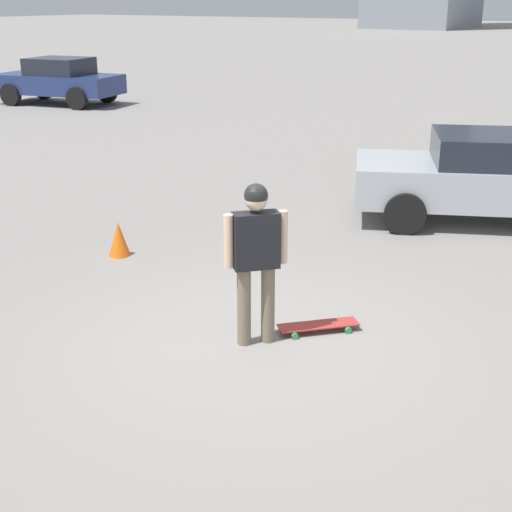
% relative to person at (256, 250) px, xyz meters
% --- Properties ---
extents(ground_plane, '(220.00, 220.00, 0.00)m').
position_rel_person_xyz_m(ground_plane, '(0.00, 0.00, -1.02)').
color(ground_plane, gray).
extents(person, '(0.48, 0.49, 1.69)m').
position_rel_person_xyz_m(person, '(0.00, 0.00, 0.00)').
color(person, '#7A6B56').
rests_on(person, ground_plane).
extents(skateboard, '(0.77, 0.78, 0.08)m').
position_rel_person_xyz_m(skateboard, '(0.44, 0.57, -0.95)').
color(skateboard, '#A5332D').
rests_on(skateboard, ground_plane).
extents(car_parked_near, '(4.35, 3.17, 1.40)m').
position_rel_person_xyz_m(car_parked_near, '(0.82, 5.56, -0.29)').
color(car_parked_near, '#ADB2B7').
rests_on(car_parked_near, ground_plane).
extents(car_parked_far, '(4.41, 2.56, 1.51)m').
position_rel_person_xyz_m(car_parked_far, '(-14.82, 11.48, -0.23)').
color(car_parked_far, navy).
rests_on(car_parked_far, ground_plane).
extents(traffic_cone, '(0.30, 0.30, 0.49)m').
position_rel_person_xyz_m(traffic_cone, '(-3.01, 1.26, -0.77)').
color(traffic_cone, orange).
rests_on(traffic_cone, ground_plane).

